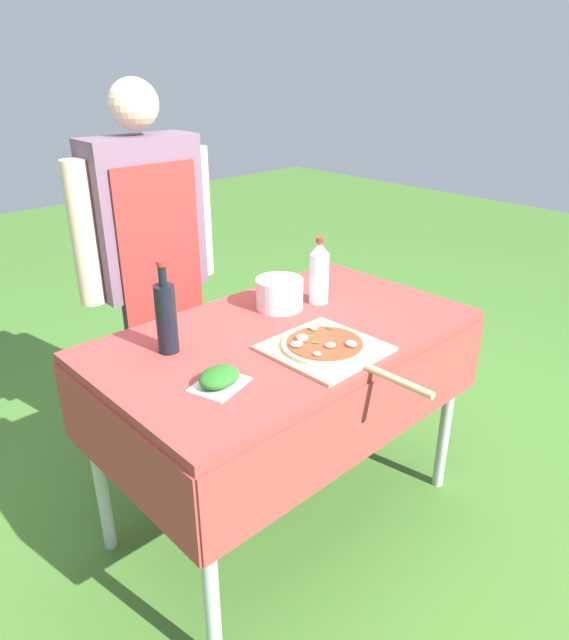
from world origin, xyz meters
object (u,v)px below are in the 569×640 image
object	(u,v)px
person_cook	(149,254)
water_bottle	(319,272)
prep_table	(286,355)
herb_container	(219,378)
pizza_on_peel	(328,348)
oil_bottle	(166,317)
mixing_tub	(279,293)

from	to	relation	value
person_cook	water_bottle	world-z (taller)	person_cook
prep_table	water_bottle	distance (m)	0.36
person_cook	herb_container	xyz separation A→B (m)	(-0.29, -0.83, -0.11)
person_cook	pizza_on_peel	world-z (taller)	person_cook
prep_table	pizza_on_peel	size ratio (longest dim) A/B	2.32
water_bottle	person_cook	bearing A→B (deg)	122.29
water_bottle	oil_bottle	bearing A→B (deg)	175.99
person_cook	oil_bottle	xyz separation A→B (m)	(-0.27, -0.55, -0.02)
person_cook	herb_container	distance (m)	0.89
oil_bottle	herb_container	distance (m)	0.30
oil_bottle	mixing_tub	distance (m)	0.51
pizza_on_peel	herb_container	size ratio (longest dim) A/B	3.10
person_cook	water_bottle	xyz separation A→B (m)	(0.38, -0.59, -0.02)
prep_table	oil_bottle	distance (m)	0.46
pizza_on_peel	oil_bottle	size ratio (longest dim) A/B	1.89
person_cook	water_bottle	size ratio (longest dim) A/B	6.32
person_cook	herb_container	size ratio (longest dim) A/B	8.77
oil_bottle	mixing_tub	world-z (taller)	oil_bottle
oil_bottle	herb_container	world-z (taller)	oil_bottle
prep_table	mixing_tub	world-z (taller)	mixing_tub
person_cook	oil_bottle	size ratio (longest dim) A/B	5.33
oil_bottle	mixing_tub	size ratio (longest dim) A/B	1.71
person_cook	prep_table	bearing A→B (deg)	100.09
herb_container	mixing_tub	world-z (taller)	mixing_tub
herb_container	water_bottle	bearing A→B (deg)	19.71
herb_container	prep_table	bearing A→B (deg)	19.48
prep_table	pizza_on_peel	world-z (taller)	pizza_on_peel
person_cook	water_bottle	bearing A→B (deg)	123.64
oil_bottle	prep_table	bearing A→B (deg)	-20.73
mixing_tub	oil_bottle	bearing A→B (deg)	-178.04
pizza_on_peel	prep_table	bearing A→B (deg)	85.60
prep_table	water_bottle	size ratio (longest dim) A/B	5.19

